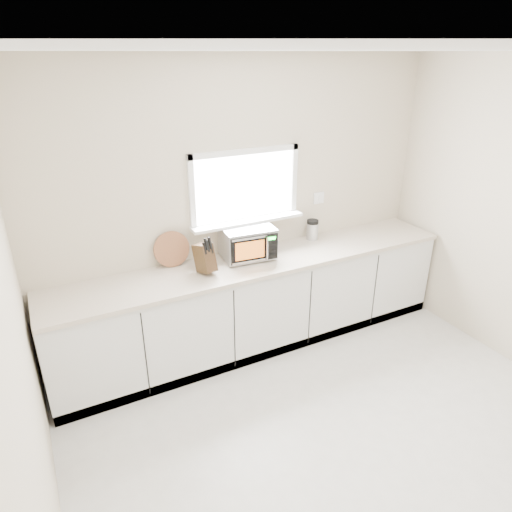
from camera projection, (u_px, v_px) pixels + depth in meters
ground at (369, 464)px, 3.26m from camera, size 4.00×4.00×0.00m
back_wall at (244, 205)px, 4.32m from camera, size 4.00×0.17×2.70m
cabinets at (259, 304)px, 4.46m from camera, size 3.92×0.60×0.88m
countertop at (259, 262)px, 4.26m from camera, size 3.92×0.64×0.04m
microwave at (248, 242)px, 4.24m from camera, size 0.50×0.43×0.30m
knife_block at (205, 257)px, 3.95m from camera, size 0.17×0.26×0.34m
cutting_board at (172, 249)px, 4.07m from camera, size 0.33×0.08×0.33m
coffee_grinder at (312, 229)px, 4.68m from camera, size 0.14×0.14×0.21m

